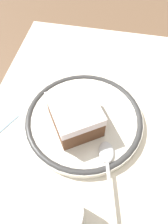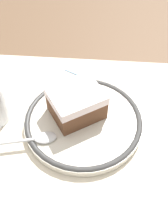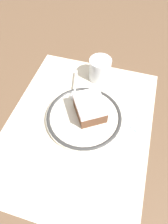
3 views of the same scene
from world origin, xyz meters
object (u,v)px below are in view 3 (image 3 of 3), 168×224
Objects in this scene: plate at (84,117)px; cake_slice at (90,108)px; sugar_packet at (137,123)px; cup at (100,70)px; spoon at (75,91)px.

cake_slice reaches higher than plate.
sugar_packet is (0.03, -0.15, -0.01)m from plate.
cake_slice reaches higher than sugar_packet.
plate is 4.42× the size of sugar_packet.
sugar_packet is (-0.15, -0.15, -0.03)m from cup.
plate is at bearing 135.98° from cake_slice.
sugar_packet is at bearing -135.37° from cup.
spoon reaches higher than plate.
plate is at bearing 179.26° from cup.
cake_slice is at bearing -44.02° from plate.
cake_slice is 0.90× the size of spoon.
cake_slice reaches higher than spoon.
spoon is (0.07, 0.07, -0.02)m from cake_slice.
cake_slice is 0.15m from sugar_packet.
cake_slice is 0.10m from spoon.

